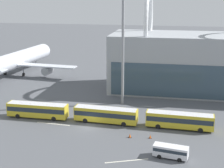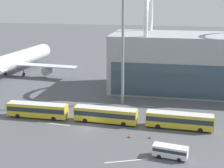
{
  "view_description": "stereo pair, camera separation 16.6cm",
  "coord_description": "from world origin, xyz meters",
  "px_view_note": "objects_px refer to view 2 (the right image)",
  "views": [
    {
      "loc": [
        16.92,
        -62.15,
        26.22
      ],
      "look_at": [
        1.19,
        19.13,
        4.0
      ],
      "focal_mm": 55.0,
      "sensor_mm": 36.0,
      "label": 1
    },
    {
      "loc": [
        17.09,
        -62.12,
        26.22
      ],
      "look_at": [
        1.19,
        19.13,
        4.0
      ],
      "focal_mm": 55.0,
      "sensor_mm": 36.0,
      "label": 2
    }
  ],
  "objects_px": {
    "shuttle_bus_2": "(179,120)",
    "traffic_cone_0": "(150,136)",
    "traffic_cone_1": "(130,135)",
    "service_van_foreground": "(170,151)",
    "airliner_at_gate_far": "(193,66)",
    "airliner_at_gate_near": "(15,61)",
    "shuttle_bus_1": "(106,114)",
    "floodlight_mast": "(123,34)",
    "shuttle_bus_0": "(37,109)"
  },
  "relations": [
    {
      "from": "shuttle_bus_2",
      "to": "traffic_cone_0",
      "type": "bearing_deg",
      "value": -129.53
    },
    {
      "from": "traffic_cone_0",
      "to": "traffic_cone_1",
      "type": "distance_m",
      "value": 3.78
    },
    {
      "from": "traffic_cone_1",
      "to": "traffic_cone_0",
      "type": "bearing_deg",
      "value": 5.65
    },
    {
      "from": "shuttle_bus_2",
      "to": "service_van_foreground",
      "type": "relative_size",
      "value": 2.25
    },
    {
      "from": "traffic_cone_1",
      "to": "airliner_at_gate_far",
      "type": "bearing_deg",
      "value": 74.31
    },
    {
      "from": "airliner_at_gate_far",
      "to": "service_van_foreground",
      "type": "height_order",
      "value": "airliner_at_gate_far"
    },
    {
      "from": "service_van_foreground",
      "to": "traffic_cone_0",
      "type": "xyz_separation_m",
      "value": [
        -3.9,
        7.18,
        -0.89
      ]
    },
    {
      "from": "airliner_at_gate_far",
      "to": "service_van_foreground",
      "type": "bearing_deg",
      "value": 171.54
    },
    {
      "from": "airliner_at_gate_near",
      "to": "traffic_cone_1",
      "type": "xyz_separation_m",
      "value": [
        43.77,
        -42.65,
        -4.36
      ]
    },
    {
      "from": "service_van_foreground",
      "to": "traffic_cone_0",
      "type": "bearing_deg",
      "value": -51.6
    },
    {
      "from": "shuttle_bus_1",
      "to": "traffic_cone_1",
      "type": "xyz_separation_m",
      "value": [
        5.98,
        -6.49,
        -1.49
      ]
    },
    {
      "from": "airliner_at_gate_far",
      "to": "shuttle_bus_1",
      "type": "bearing_deg",
      "value": 151.29
    },
    {
      "from": "service_van_foreground",
      "to": "floodlight_mast",
      "type": "bearing_deg",
      "value": -55.23
    },
    {
      "from": "shuttle_bus_0",
      "to": "traffic_cone_1",
      "type": "relative_size",
      "value": 16.46
    },
    {
      "from": "airliner_at_gate_far",
      "to": "floodlight_mast",
      "type": "bearing_deg",
      "value": 142.87
    },
    {
      "from": "shuttle_bus_1",
      "to": "shuttle_bus_2",
      "type": "xyz_separation_m",
      "value": [
        14.99,
        -0.35,
        0.0
      ]
    },
    {
      "from": "traffic_cone_0",
      "to": "traffic_cone_1",
      "type": "bearing_deg",
      "value": -174.35
    },
    {
      "from": "airliner_at_gate_near",
      "to": "floodlight_mast",
      "type": "bearing_deg",
      "value": -115.11
    },
    {
      "from": "airliner_at_gate_near",
      "to": "airliner_at_gate_far",
      "type": "relative_size",
      "value": 1.15
    },
    {
      "from": "traffic_cone_1",
      "to": "floodlight_mast",
      "type": "bearing_deg",
      "value": 103.21
    },
    {
      "from": "traffic_cone_1",
      "to": "shuttle_bus_0",
      "type": "bearing_deg",
      "value": 162.67
    },
    {
      "from": "service_van_foreground",
      "to": "traffic_cone_0",
      "type": "distance_m",
      "value": 8.22
    },
    {
      "from": "airliner_at_gate_near",
      "to": "service_van_foreground",
      "type": "relative_size",
      "value": 7.36
    },
    {
      "from": "shuttle_bus_2",
      "to": "service_van_foreground",
      "type": "xyz_separation_m",
      "value": [
        -1.36,
        -12.95,
        -0.64
      ]
    },
    {
      "from": "shuttle_bus_0",
      "to": "shuttle_bus_2",
      "type": "relative_size",
      "value": 0.99
    },
    {
      "from": "shuttle_bus_0",
      "to": "traffic_cone_0",
      "type": "bearing_deg",
      "value": -13.45
    },
    {
      "from": "floodlight_mast",
      "to": "shuttle_bus_1",
      "type": "bearing_deg",
      "value": -95.89
    },
    {
      "from": "shuttle_bus_0",
      "to": "traffic_cone_1",
      "type": "height_order",
      "value": "shuttle_bus_0"
    },
    {
      "from": "airliner_at_gate_far",
      "to": "traffic_cone_1",
      "type": "relative_size",
      "value": 47.15
    },
    {
      "from": "airliner_at_gate_far",
      "to": "shuttle_bus_0",
      "type": "distance_m",
      "value": 51.28
    },
    {
      "from": "service_van_foreground",
      "to": "traffic_cone_0",
      "type": "relative_size",
      "value": 8.09
    },
    {
      "from": "shuttle_bus_0",
      "to": "traffic_cone_0",
      "type": "height_order",
      "value": "shuttle_bus_0"
    },
    {
      "from": "shuttle_bus_2",
      "to": "traffic_cone_1",
      "type": "bearing_deg",
      "value": -142.94
    },
    {
      "from": "shuttle_bus_0",
      "to": "service_van_foreground",
      "type": "height_order",
      "value": "shuttle_bus_0"
    },
    {
      "from": "shuttle_bus_0",
      "to": "service_van_foreground",
      "type": "xyz_separation_m",
      "value": [
        28.62,
        -13.35,
        -0.64
      ]
    },
    {
      "from": "traffic_cone_1",
      "to": "shuttle_bus_1",
      "type": "bearing_deg",
      "value": 132.63
    },
    {
      "from": "service_van_foreground",
      "to": "shuttle_bus_1",
      "type": "bearing_deg",
      "value": -34.38
    },
    {
      "from": "shuttle_bus_2",
      "to": "traffic_cone_1",
      "type": "xyz_separation_m",
      "value": [
        -9.01,
        -6.14,
        -1.49
      ]
    },
    {
      "from": "shuttle_bus_1",
      "to": "service_van_foreground",
      "type": "xyz_separation_m",
      "value": [
        13.63,
        -13.3,
        -0.64
      ]
    },
    {
      "from": "airliner_at_gate_near",
      "to": "traffic_cone_0",
      "type": "xyz_separation_m",
      "value": [
        47.53,
        -42.27,
        -4.4
      ]
    },
    {
      "from": "shuttle_bus_2",
      "to": "traffic_cone_1",
      "type": "distance_m",
      "value": 11.01
    },
    {
      "from": "shuttle_bus_0",
      "to": "traffic_cone_1",
      "type": "bearing_deg",
      "value": -16.77
    },
    {
      "from": "airliner_at_gate_far",
      "to": "traffic_cone_0",
      "type": "bearing_deg",
      "value": 165.8
    },
    {
      "from": "shuttle_bus_1",
      "to": "traffic_cone_1",
      "type": "relative_size",
      "value": 16.59
    },
    {
      "from": "shuttle_bus_0",
      "to": "shuttle_bus_1",
      "type": "relative_size",
      "value": 0.99
    },
    {
      "from": "shuttle_bus_2",
      "to": "floodlight_mast",
      "type": "height_order",
      "value": "floodlight_mast"
    },
    {
      "from": "service_van_foreground",
      "to": "floodlight_mast",
      "type": "distance_m",
      "value": 33.07
    },
    {
      "from": "floodlight_mast",
      "to": "traffic_cone_1",
      "type": "height_order",
      "value": "floodlight_mast"
    },
    {
      "from": "airliner_at_gate_near",
      "to": "traffic_cone_1",
      "type": "bearing_deg",
      "value": -128.97
    },
    {
      "from": "floodlight_mast",
      "to": "airliner_at_gate_far",
      "type": "bearing_deg",
      "value": 55.81
    }
  ]
}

